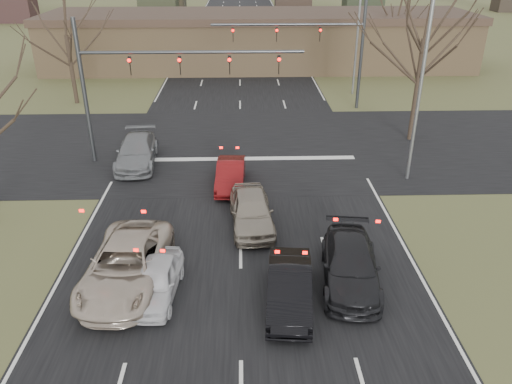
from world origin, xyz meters
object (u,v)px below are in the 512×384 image
mast_arm_far (324,41)px  car_white_sedan (156,280)px  building (259,39)px  mast_arm_near (142,74)px  streetlight_right_near (419,75)px  car_black_hatch (289,288)px  car_charcoal_sedan (350,265)px  car_red_ahead (231,175)px  car_silver_ahead (252,210)px  streetlight_right_far (356,25)px  car_grey_ahead (137,151)px  car_silver_suv (126,265)px

mast_arm_far → car_white_sedan: 24.78m
building → mast_arm_near: mast_arm_near is taller
streetlight_right_near → car_black_hatch: (-7.13, -10.25, -4.88)m
car_charcoal_sedan → car_red_ahead: (-4.57, 8.31, -0.06)m
building → car_silver_ahead: size_ratio=9.37×
streetlight_right_far → car_grey_ahead: 21.57m
car_grey_ahead → car_silver_ahead: 9.67m
building → car_red_ahead: bearing=-95.0°
mast_arm_far → car_silver_ahead: (-5.68, -17.75, -4.25)m
streetlight_right_near → building: bearing=103.7°
building → car_red_ahead: building is taller
building → car_white_sedan: building is taller
mast_arm_far → car_red_ahead: bearing=-116.1°
car_grey_ahead → car_white_sedan: bearing=-80.1°
car_grey_ahead → car_silver_ahead: (6.40, -7.25, 0.01)m
car_charcoal_sedan → car_red_ahead: size_ratio=1.24×
car_grey_ahead → car_red_ahead: car_grey_ahead is taller
mast_arm_near → streetlight_right_far: 20.20m
streetlight_right_near → mast_arm_near: bearing=167.9°
building → car_charcoal_sedan: size_ratio=8.46×
mast_arm_far → car_black_hatch: bearing=-100.9°
car_silver_ahead → streetlight_right_far: bearing=63.9°
mast_arm_far → car_white_sedan: mast_arm_far is taller
mast_arm_far → streetlight_right_far: bearing=51.9°
building → car_white_sedan: bearing=-97.6°
mast_arm_near → car_white_sedan: (2.23, -12.60, -4.43)m
car_white_sedan → car_black_hatch: car_black_hatch is taller
mast_arm_near → streetlight_right_near: size_ratio=1.21×
streetlight_right_near → car_black_hatch: 13.40m
building → car_white_sedan: (-5.00, -37.60, -2.03)m
building → car_silver_ahead: building is taller
mast_arm_far → car_grey_ahead: mast_arm_far is taller
car_red_ahead → car_silver_suv: bearing=-112.0°
streetlight_right_near → car_silver_suv: size_ratio=1.72×
mast_arm_near → car_white_sedan: size_ratio=3.23×
car_silver_suv → car_black_hatch: bearing=-10.0°
car_black_hatch → car_silver_ahead: bearing=107.4°
streetlight_right_near → car_red_ahead: size_ratio=2.48×
mast_arm_near → mast_arm_far: size_ratio=1.09×
car_charcoal_sedan → car_silver_ahead: (-3.57, 4.23, 0.04)m
streetlight_right_far → car_silver_ahead: streetlight_right_far is taller
mast_arm_far → car_grey_ahead: size_ratio=2.13×
streetlight_right_near → car_silver_suv: bearing=-145.8°
mast_arm_far → car_white_sedan: (-9.18, -22.60, -4.38)m
streetlight_right_near → car_white_sedan: bearing=-140.9°
car_charcoal_sedan → streetlight_right_near: bearing=69.3°
building → car_red_ahead: size_ratio=10.50×
car_silver_ahead → mast_arm_far: bearing=68.2°
mast_arm_near → car_grey_ahead: (-0.67, -0.50, -4.32)m
car_white_sedan → car_grey_ahead: 12.44m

